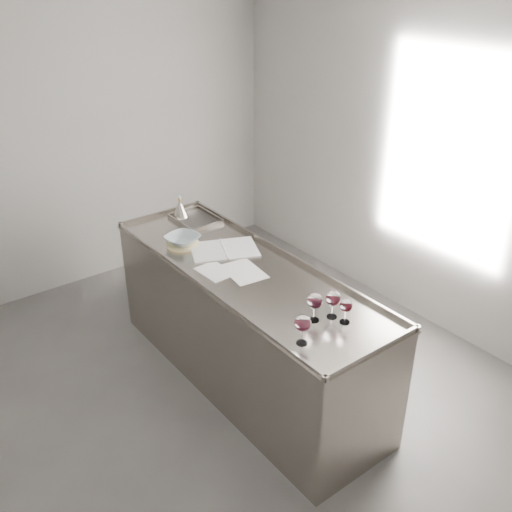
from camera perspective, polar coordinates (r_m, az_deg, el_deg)
room_shell at (r=3.27m, az=-5.16°, el=1.08°), size 4.54×5.04×2.84m
counter at (r=4.20m, az=-1.09°, el=-6.95°), size 0.77×2.42×0.97m
wine_glass_left at (r=3.17m, az=4.69°, el=-6.76°), size 0.09×0.09×0.18m
wine_glass_middle at (r=3.37m, az=5.90°, el=-4.55°), size 0.09×0.09×0.18m
wine_glass_right at (r=3.41m, az=7.72°, el=-4.28°), size 0.09×0.09×0.18m
wine_glass_small at (r=3.38m, az=8.99°, el=-4.98°), size 0.08×0.08×0.16m
notebook at (r=4.21m, az=-3.19°, el=0.63°), size 0.57×0.50×0.02m
loose_paper_top at (r=3.92m, az=-1.27°, el=-1.56°), size 0.27×0.35×0.00m
loose_paper_under at (r=3.93m, az=-4.13°, el=-1.54°), size 0.20×0.27×0.00m
trivet at (r=4.31m, az=-7.32°, el=1.18°), size 0.28×0.28×0.02m
ceramic_bowl at (r=4.29m, az=-7.35°, el=1.66°), size 0.30×0.30×0.06m
wine_funnel at (r=4.78m, az=-7.58°, el=4.60°), size 0.14×0.14×0.20m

